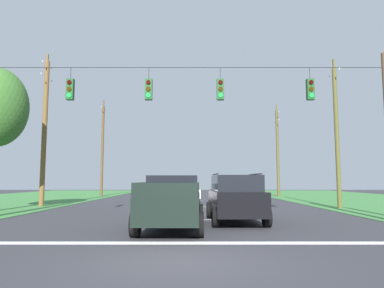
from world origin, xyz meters
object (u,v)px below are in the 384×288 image
object	(u,v)px
pickup_truck	(171,202)
utility_pole_mid_right	(336,134)
suv_black	(234,197)
utility_pole_mid_left	(43,129)
distant_car_crossing_white	(173,193)
utility_pole_far_right	(277,151)
overhead_signal_span	(180,126)
utility_pole_far_left	(102,149)

from	to	relation	value
pickup_truck	utility_pole_mid_right	xyz separation A→B (m)	(10.05, 9.42, 3.75)
suv_black	utility_pole_mid_left	size ratio (longest dim) A/B	0.45
distant_car_crossing_white	utility_pole_far_right	world-z (taller)	utility_pole_far_right
distant_car_crossing_white	utility_pole_mid_right	distance (m)	13.24
suv_black	utility_pole_mid_left	xyz separation A→B (m)	(-12.08, 9.10, 4.24)
distant_car_crossing_white	overhead_signal_span	bearing A→B (deg)	-85.77
utility_pole_mid_left	utility_pole_far_left	bearing A→B (deg)	90.17
overhead_signal_span	pickup_truck	size ratio (longest dim) A/B	3.46
utility_pole_mid_right	utility_pole_far_left	world-z (taller)	utility_pole_far_left
suv_black	overhead_signal_span	bearing A→B (deg)	172.45
overhead_signal_span	pickup_truck	bearing A→B (deg)	-96.04
pickup_truck	utility_pole_far_right	world-z (taller)	utility_pole_far_right
suv_black	pickup_truck	bearing A→B (deg)	-141.26
overhead_signal_span	utility_pole_far_right	world-z (taller)	utility_pole_far_right
utility_pole_mid_right	utility_pole_far_right	distance (m)	16.94
distant_car_crossing_white	utility_pole_far_right	size ratio (longest dim) A/B	0.42
utility_pole_mid_left	utility_pole_far_left	world-z (taller)	utility_pole_far_left
suv_black	utility_pole_far_left	size ratio (longest dim) A/B	0.43
utility_pole_mid_right	utility_pole_far_left	distance (m)	26.54
distant_car_crossing_white	utility_pole_mid_right	bearing A→B (deg)	-31.24
overhead_signal_span	distant_car_crossing_white	bearing A→B (deg)	94.23
distant_car_crossing_white	utility_pole_far_right	distance (m)	15.78
suv_black	distant_car_crossing_white	world-z (taller)	suv_black
utility_pole_far_left	utility_pole_mid_left	bearing A→B (deg)	-89.83
distant_car_crossing_white	suv_black	bearing A→B (deg)	-76.59
overhead_signal_span	suv_black	distance (m)	3.88
distant_car_crossing_white	utility_pole_far_left	xyz separation A→B (m)	(-8.81, 11.31, 4.57)
overhead_signal_span	utility_pole_mid_left	bearing A→B (deg)	138.02
distant_car_crossing_white	utility_pole_mid_right	xyz separation A→B (m)	(10.81, -6.56, 3.93)
utility_pole_far_right	distant_car_crossing_white	bearing A→B (deg)	-136.91
suv_black	utility_pole_mid_right	size ratio (longest dim) A/B	0.50
pickup_truck	utility_pole_far_right	size ratio (longest dim) A/B	0.52
overhead_signal_span	suv_black	size ratio (longest dim) A/B	3.89
pickup_truck	suv_black	world-z (taller)	suv_black
utility_pole_mid_left	distant_car_crossing_white	bearing A→B (deg)	28.88
pickup_truck	utility_pole_far_right	distance (m)	28.61
suv_black	utility_pole_far_left	bearing A→B (deg)	115.67
utility_pole_far_right	pickup_truck	bearing A→B (deg)	-111.41
pickup_truck	utility_pole_mid_right	distance (m)	14.28
suv_black	utility_pole_far_right	bearing A→B (deg)	72.27
utility_pole_mid_right	utility_pole_far_left	size ratio (longest dim) A/B	0.87
pickup_truck	utility_pole_mid_right	bearing A→B (deg)	43.15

